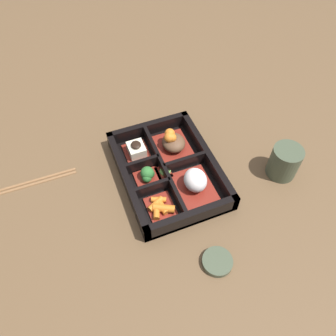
# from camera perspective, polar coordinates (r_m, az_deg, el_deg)

# --- Properties ---
(ground_plane) EXTENTS (3.00, 3.00, 0.00)m
(ground_plane) POSITION_cam_1_polar(r_m,az_deg,el_deg) (0.73, 0.00, -1.19)
(ground_plane) COLOR brown
(bento_base) EXTENTS (0.27, 0.20, 0.01)m
(bento_base) POSITION_cam_1_polar(r_m,az_deg,el_deg) (0.73, 0.00, -0.96)
(bento_base) COLOR black
(bento_base) RESTS_ON ground_plane
(bento_rim) EXTENTS (0.27, 0.20, 0.04)m
(bento_rim) POSITION_cam_1_polar(r_m,az_deg,el_deg) (0.71, -0.21, -0.29)
(bento_rim) COLOR black
(bento_rim) RESTS_ON ground_plane
(bowl_stew) EXTENTS (0.10, 0.08, 0.05)m
(bowl_stew) POSITION_cam_1_polar(r_m,az_deg,el_deg) (0.75, 0.85, 4.47)
(bowl_stew) COLOR maroon
(bowl_stew) RESTS_ON bento_base
(bowl_rice) EXTENTS (0.10, 0.08, 0.05)m
(bowl_rice) POSITION_cam_1_polar(r_m,az_deg,el_deg) (0.68, 4.75, -2.42)
(bowl_rice) COLOR maroon
(bowl_rice) RESTS_ON bento_base
(bowl_tofu) EXTENTS (0.07, 0.05, 0.04)m
(bowl_tofu) POSITION_cam_1_polar(r_m,az_deg,el_deg) (0.75, -5.49, 3.07)
(bowl_tofu) COLOR maroon
(bowl_tofu) RESTS_ON bento_base
(bowl_greens) EXTENTS (0.05, 0.05, 0.03)m
(bowl_greens) POSITION_cam_1_polar(r_m,az_deg,el_deg) (0.70, -3.56, -1.26)
(bowl_greens) COLOR maroon
(bowl_greens) RESTS_ON bento_base
(bowl_carrots) EXTENTS (0.06, 0.05, 0.02)m
(bowl_carrots) POSITION_cam_1_polar(r_m,az_deg,el_deg) (0.66, -1.37, -6.77)
(bowl_carrots) COLOR maroon
(bowl_carrots) RESTS_ON bento_base
(bowl_pickles) EXTENTS (0.04, 0.03, 0.01)m
(bowl_pickles) POSITION_cam_1_polar(r_m,az_deg,el_deg) (0.72, -0.64, -0.66)
(bowl_pickles) COLOR maroon
(bowl_pickles) RESTS_ON bento_base
(tea_cup) EXTENTS (0.06, 0.06, 0.07)m
(tea_cup) POSITION_cam_1_polar(r_m,az_deg,el_deg) (0.75, 19.64, 1.11)
(tea_cup) COLOR #424C38
(tea_cup) RESTS_ON ground_plane
(chopsticks) EXTENTS (0.02, 0.22, 0.01)m
(chopsticks) POSITION_cam_1_polar(r_m,az_deg,el_deg) (0.78, -23.48, -2.52)
(chopsticks) COLOR brown
(chopsticks) RESTS_ON ground_plane
(sauce_dish) EXTENTS (0.06, 0.06, 0.01)m
(sauce_dish) POSITION_cam_1_polar(r_m,az_deg,el_deg) (0.63, 8.59, -15.81)
(sauce_dish) COLOR #424C38
(sauce_dish) RESTS_ON ground_plane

